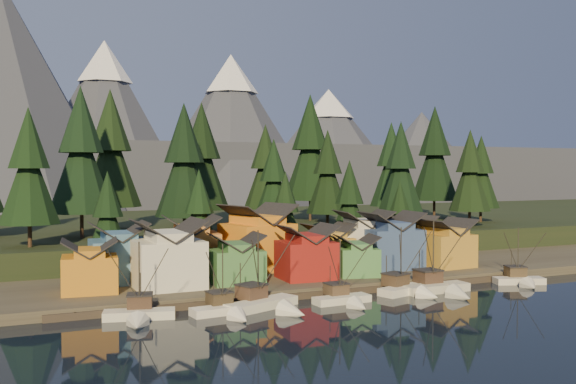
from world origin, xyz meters
name	(u,v)px	position (x,y,z in m)	size (l,w,h in m)	color
ground	(375,318)	(0.00, 0.00, 0.00)	(500.00, 500.00, 0.00)	black
shore_strip	(261,269)	(0.00, 40.00, 0.75)	(400.00, 50.00, 1.50)	#3A332A
hillside	(189,233)	(0.00, 90.00, 3.00)	(420.00, 100.00, 6.00)	black
dock	(318,292)	(0.00, 16.50, 0.50)	(80.00, 4.00, 1.00)	#42382F
mountain_ridge	(102,154)	(-4.20, 213.59, 26.06)	(560.00, 190.00, 90.00)	#424555
boat_0	(139,304)	(-28.54, 11.16, 2.15)	(9.84, 10.33, 11.18)	beige
boat_1	(228,301)	(-17.11, 9.31, 1.95)	(9.73, 10.43, 10.51)	silver
boat_2	(268,294)	(-11.01, 9.95, 2.19)	(12.09, 12.47, 12.21)	silver
boat_3	(346,291)	(0.64, 8.93, 1.95)	(8.96, 9.70, 10.30)	silver
boat_4	(409,280)	(13.09, 11.04, 2.30)	(9.73, 10.31, 11.63)	silver
boat_5	(441,279)	(18.27, 9.78, 2.33)	(11.46, 12.47, 12.62)	beige
boat_6	(522,272)	(35.48, 10.42, 2.10)	(9.00, 9.52, 10.67)	beige
house_front_0	(90,264)	(-32.84, 25.48, 5.59)	(8.60, 8.22, 7.79)	#BF761B
house_front_1	(168,252)	(-21.48, 24.32, 6.93)	(10.10, 9.70, 10.34)	silver
house_front_2	(236,257)	(-10.59, 24.19, 5.57)	(8.60, 8.66, 7.75)	#427640
house_front_3	(307,250)	(1.26, 23.04, 6.16)	(9.18, 8.80, 8.86)	maroon
house_front_4	(356,255)	(10.33, 22.35, 5.07)	(8.16, 8.54, 6.79)	#468045
house_front_5	(391,239)	(20.14, 26.70, 6.87)	(10.56, 9.77, 10.23)	#334A79
house_front_6	(445,242)	(30.32, 24.17, 6.14)	(9.33, 8.87, 8.82)	#B6852E
house_back_0	(119,251)	(-27.54, 31.89, 6.51)	(8.94, 8.60, 9.55)	#3D6791
house_back_1	(191,244)	(-15.25, 33.67, 6.80)	(10.07, 10.17, 10.10)	#C67532
house_back_2	(257,236)	(-2.75, 34.93, 7.67)	(13.16, 12.50, 11.74)	orange
house_back_3	(328,245)	(9.11, 30.48, 5.81)	(8.08, 7.20, 8.21)	gold
house_back_4	(363,237)	(17.54, 32.12, 6.87)	(10.75, 10.44, 10.23)	beige
house_back_5	(410,237)	(28.68, 32.84, 6.16)	(9.62, 9.69, 8.88)	olive
tree_hill_2	(29,170)	(-40.00, 48.00, 19.31)	(10.46, 10.46, 24.36)	#332319
tree_hill_3	(81,155)	(-30.00, 60.00, 22.35)	(12.84, 12.84, 29.90)	#332319
tree_hill_4	(111,153)	(-22.00, 75.00, 23.19)	(13.49, 13.49, 31.43)	#332319
tree_hill_5	(184,165)	(-12.00, 50.00, 20.44)	(11.34, 11.34, 26.42)	#332319
tree_hill_6	(202,161)	(-4.00, 65.00, 21.45)	(12.13, 12.13, 28.25)	#332319
tree_hill_7	(274,183)	(6.00, 48.00, 16.79)	(8.48, 8.48, 19.75)	#332319
tree_hill_8	(265,170)	(14.00, 72.00, 19.36)	(10.49, 10.49, 24.45)	#332319
tree_hill_9	(328,175)	(22.00, 55.00, 18.21)	(9.59, 9.59, 22.35)	#332319
tree_hill_10	(310,152)	(30.00, 80.00, 24.20)	(14.29, 14.29, 33.29)	#332319
tree_hill_11	(401,170)	(38.00, 50.00, 19.34)	(10.47, 10.47, 24.40)	#332319
tree_hill_12	(391,168)	(46.00, 66.00, 19.95)	(10.95, 10.95, 25.52)	#332319
tree_hill_13	(470,174)	(56.00, 48.00, 18.51)	(9.82, 9.82, 22.89)	#332319
tree_hill_14	(435,157)	(64.00, 72.00, 22.89)	(13.26, 13.26, 30.88)	#332319
tree_hill_15	(198,165)	(0.00, 82.00, 20.56)	(11.43, 11.43, 26.63)	#332319
tree_hill_17	(481,175)	(68.00, 58.00, 18.16)	(9.55, 9.55, 22.25)	#332319
tree_shore_0	(108,218)	(-28.00, 40.00, 11.21)	(7.63, 7.63, 17.78)	#332319
tree_shore_1	(199,215)	(-12.00, 40.00, 11.38)	(7.76, 7.76, 18.08)	#332319
tree_shore_2	(285,213)	(5.00, 40.00, 11.15)	(7.58, 7.58, 17.66)	#332319
tree_shore_3	(349,205)	(19.00, 40.00, 12.37)	(8.54, 8.54, 19.89)	#332319
tree_shore_4	(400,215)	(31.00, 40.00, 10.10)	(6.76, 6.76, 15.76)	#332319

